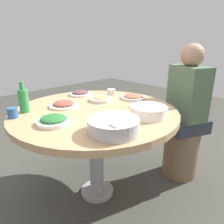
# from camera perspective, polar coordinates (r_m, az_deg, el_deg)

# --- Properties ---
(ground) EXTENTS (8.00, 8.00, 0.00)m
(ground) POSITION_cam_1_polar(r_m,az_deg,el_deg) (1.94, -4.03, -20.96)
(ground) COLOR #3E3F38
(round_dining_table) EXTENTS (1.23, 1.23, 0.76)m
(round_dining_table) POSITION_cam_1_polar(r_m,az_deg,el_deg) (1.59, -4.59, -2.21)
(round_dining_table) COLOR #99999E
(round_dining_table) RESTS_ON ground
(rice_bowl) EXTENTS (0.29, 0.29, 0.09)m
(rice_bowl) POSITION_cam_1_polar(r_m,az_deg,el_deg) (1.16, 0.44, -3.68)
(rice_bowl) COLOR #B2B5BA
(rice_bowl) RESTS_ON round_dining_table
(soup_bowl) EXTENTS (0.25, 0.25, 0.07)m
(soup_bowl) POSITION_cam_1_polar(r_m,az_deg,el_deg) (1.43, 9.88, 0.12)
(soup_bowl) COLOR white
(soup_bowl) RESTS_ON round_dining_table
(dish_tofu_braise) EXTENTS (0.21, 0.21, 0.04)m
(dish_tofu_braise) POSITION_cam_1_polar(r_m,az_deg,el_deg) (1.86, 5.80, 4.18)
(dish_tofu_braise) COLOR silver
(dish_tofu_braise) RESTS_ON round_dining_table
(dish_eggplant) EXTENTS (0.21, 0.21, 0.04)m
(dish_eggplant) POSITION_cam_1_polar(r_m,az_deg,el_deg) (1.99, -8.65, 5.10)
(dish_eggplant) COLOR white
(dish_eggplant) RESTS_ON round_dining_table
(dish_stirfry) EXTENTS (0.23, 0.23, 0.04)m
(dish_stirfry) POSITION_cam_1_polar(r_m,az_deg,el_deg) (1.67, -13.03, 2.05)
(dish_stirfry) COLOR white
(dish_stirfry) RESTS_ON round_dining_table
(dish_greens) EXTENTS (0.21, 0.21, 0.05)m
(dish_greens) POSITION_cam_1_polar(r_m,az_deg,el_deg) (1.34, -15.64, -2.17)
(dish_greens) COLOR white
(dish_greens) RESTS_ON round_dining_table
(dish_shrimp) EXTENTS (0.19, 0.19, 0.04)m
(dish_shrimp) POSITION_cam_1_polar(r_m,az_deg,el_deg) (1.78, -2.97, 3.63)
(dish_shrimp) COLOR white
(dish_shrimp) RESTS_ON round_dining_table
(green_bottle) EXTENTS (0.07, 0.07, 0.22)m
(green_bottle) POSITION_cam_1_polar(r_m,az_deg,el_deg) (1.61, -22.97, 3.01)
(green_bottle) COLOR #359349
(green_bottle) RESTS_ON round_dining_table
(tea_cup_near) EXTENTS (0.08, 0.08, 0.06)m
(tea_cup_near) POSITION_cam_1_polar(r_m,az_deg,el_deg) (1.95, -0.19, 5.42)
(tea_cup_near) COLOR beige
(tea_cup_near) RESTS_ON round_dining_table
(tea_cup_far) EXTENTS (0.07, 0.07, 0.07)m
(tea_cup_far) POSITION_cam_1_polar(r_m,az_deg,el_deg) (1.54, -25.50, -0.20)
(tea_cup_far) COLOR #2B5C9D
(tea_cup_far) RESTS_ON round_dining_table
(stool_for_diner_left) EXTENTS (0.32, 0.32, 0.46)m
(stool_for_diner_left) POSITION_cam_1_polar(r_m,az_deg,el_deg) (2.14, 18.23, -10.30)
(stool_for_diner_left) COLOR brown
(stool_for_diner_left) RESTS_ON ground
(diner_left) EXTENTS (0.44, 0.43, 0.76)m
(diner_left) POSITION_cam_1_polar(r_m,az_deg,el_deg) (1.94, 19.91, 4.06)
(diner_left) COLOR #2D333D
(diner_left) RESTS_ON stool_for_diner_left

